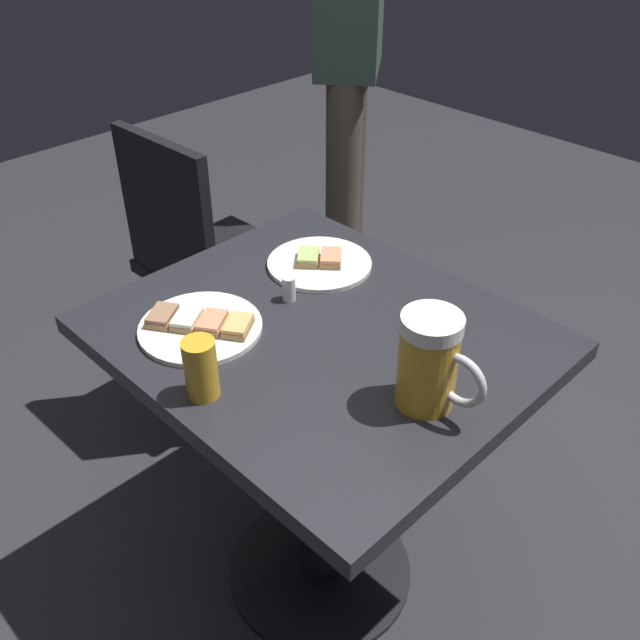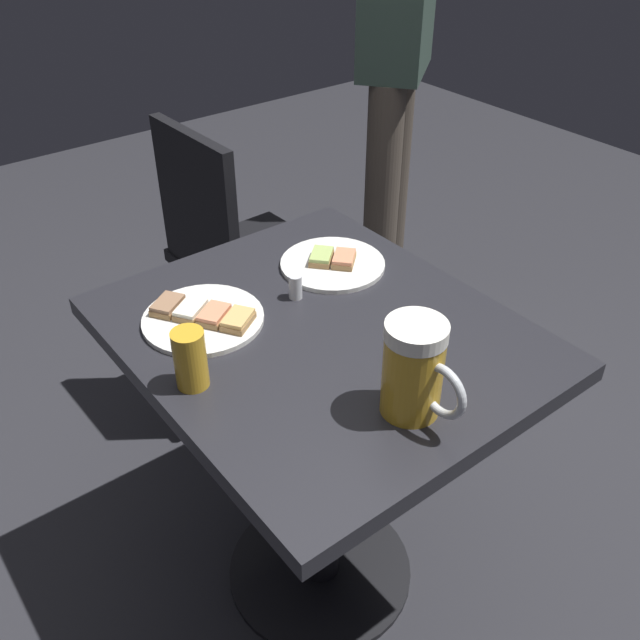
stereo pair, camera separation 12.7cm
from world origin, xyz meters
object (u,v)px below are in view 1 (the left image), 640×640
object	(u,v)px
plate_far	(319,263)
beer_glass_small	(201,369)
salt_shaker	(289,289)
patron_standing	(349,45)
beer_mug	(430,362)
plate_near	(200,326)
cafe_chair	(205,257)

from	to	relation	value
plate_far	beer_glass_small	size ratio (longest dim) A/B	2.08
salt_shaker	plate_far	bearing A→B (deg)	-159.77
patron_standing	beer_mug	bearing A→B (deg)	10.89
plate_near	beer_mug	xyz separation A→B (m)	(-0.14, 0.41, 0.07)
beer_mug	cafe_chair	bearing A→B (deg)	-104.51
plate_near	plate_far	bearing A→B (deg)	-178.64
beer_glass_small	beer_mug	bearing A→B (deg)	131.97
beer_glass_small	salt_shaker	xyz separation A→B (m)	(-0.29, -0.11, -0.03)
patron_standing	salt_shaker	bearing A→B (deg)	-0.93
beer_mug	plate_far	bearing A→B (deg)	-112.91
beer_mug	salt_shaker	bearing A→B (deg)	-97.11
plate_near	cafe_chair	distance (m)	0.68
beer_mug	patron_standing	distance (m)	1.33
beer_mug	patron_standing	world-z (taller)	patron_standing
plate_far	salt_shaker	world-z (taller)	salt_shaker
plate_far	beer_glass_small	xyz separation A→B (m)	(0.42, 0.15, 0.05)
plate_near	patron_standing	distance (m)	1.18
cafe_chair	beer_mug	bearing A→B (deg)	-16.36
plate_near	beer_glass_small	size ratio (longest dim) A/B	2.15
plate_near	beer_glass_small	world-z (taller)	beer_glass_small
cafe_chair	beer_glass_small	bearing A→B (deg)	-37.80
salt_shaker	patron_standing	xyz separation A→B (m)	(-0.82, -0.62, 0.20)
salt_shaker	patron_standing	bearing A→B (deg)	-143.07
salt_shaker	patron_standing	distance (m)	1.05
plate_near	plate_far	distance (m)	0.32
beer_glass_small	salt_shaker	distance (m)	0.31
patron_standing	beer_glass_small	bearing A→B (deg)	-4.76
beer_glass_small	salt_shaker	bearing A→B (deg)	-159.85
cafe_chair	patron_standing	size ratio (longest dim) A/B	0.54
plate_near	beer_mug	size ratio (longest dim) A/B	1.38
plate_far	beer_glass_small	bearing A→B (deg)	20.18
plate_far	plate_near	bearing A→B (deg)	1.36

